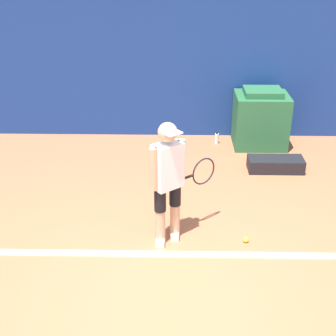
% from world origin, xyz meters
% --- Properties ---
extents(ground_plane, '(24.00, 24.00, 0.00)m').
position_xyz_m(ground_plane, '(0.00, 0.00, 0.00)').
color(ground_plane, '#B76642').
extents(back_wall, '(24.00, 0.10, 2.57)m').
position_xyz_m(back_wall, '(0.00, 4.38, 1.28)').
color(back_wall, navy).
rests_on(back_wall, ground_plane).
extents(court_baseline, '(21.60, 0.10, 0.01)m').
position_xyz_m(court_baseline, '(0.00, 0.69, 0.01)').
color(court_baseline, white).
rests_on(court_baseline, ground_plane).
extents(tennis_player, '(0.77, 0.65, 1.52)m').
position_xyz_m(tennis_player, '(-0.03, 1.01, 0.83)').
color(tennis_player, tan).
rests_on(tennis_player, ground_plane).
extents(tennis_ball, '(0.07, 0.07, 0.07)m').
position_xyz_m(tennis_ball, '(0.90, 0.96, 0.03)').
color(tennis_ball, '#D1E533').
rests_on(tennis_ball, ground_plane).
extents(covered_chair, '(0.90, 0.73, 1.01)m').
position_xyz_m(covered_chair, '(1.50, 3.92, 0.48)').
color(covered_chair, '#28663D').
rests_on(covered_chair, ground_plane).
extents(equipment_bag, '(0.86, 0.35, 0.21)m').
position_xyz_m(equipment_bag, '(1.61, 2.90, 0.11)').
color(equipment_bag, black).
rests_on(equipment_bag, ground_plane).
extents(water_bottle, '(0.07, 0.07, 0.21)m').
position_xyz_m(water_bottle, '(0.77, 3.95, 0.10)').
color(water_bottle, white).
rests_on(water_bottle, ground_plane).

